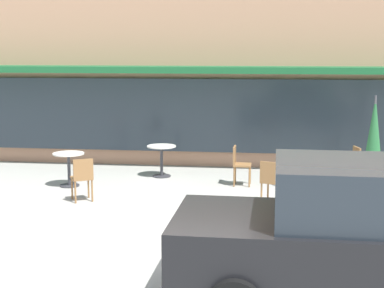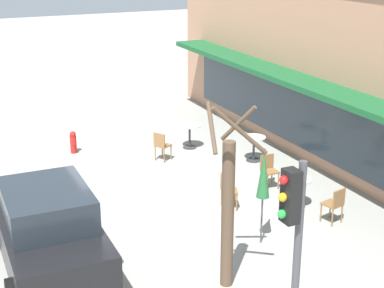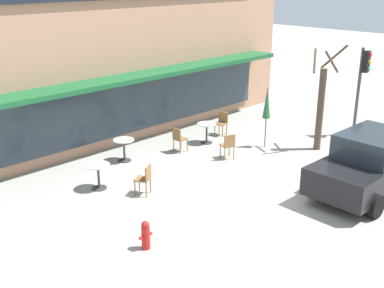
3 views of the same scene
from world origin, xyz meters
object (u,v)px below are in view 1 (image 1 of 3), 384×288
object	(u,v)px
cafe_chair_0	(82,176)
cafe_table_by_tree	(69,164)
cafe_table_streetside	(162,156)
cafe_chair_1	(239,162)
parked_sedan	(355,236)
cafe_table_near_wall	(301,165)
patio_umbrella_green_folded	(374,126)
cafe_chair_2	(352,163)
cafe_chair_3	(272,179)

from	to	relation	value
cafe_chair_0	cafe_table_by_tree	bearing A→B (deg)	119.61
cafe_table_streetside	cafe_table_by_tree	world-z (taller)	same
cafe_chair_1	parked_sedan	bearing A→B (deg)	-75.10
cafe_table_near_wall	patio_umbrella_green_folded	xyz separation A→B (m)	(1.22, -1.77, 1.11)
cafe_table_streetside	cafe_chair_1	bearing A→B (deg)	-19.37
cafe_table_streetside	cafe_chair_0	distance (m)	2.78
cafe_table_near_wall	cafe_chair_0	xyz separation A→B (m)	(-4.44, -1.82, 0.01)
cafe_chair_0	cafe_chair_2	size ratio (longest dim) A/B	1.00
cafe_chair_3	parked_sedan	size ratio (longest dim) A/B	0.21
parked_sedan	cafe_chair_1	bearing A→B (deg)	104.90
cafe_chair_2	patio_umbrella_green_folded	bearing A→B (deg)	-87.68
patio_umbrella_green_folded	cafe_chair_3	world-z (taller)	patio_umbrella_green_folded
patio_umbrella_green_folded	cafe_chair_3	bearing A→B (deg)	175.95
cafe_chair_2	cafe_table_near_wall	bearing A→B (deg)	-166.88
cafe_chair_1	cafe_chair_2	world-z (taller)	same
cafe_chair_2	parked_sedan	world-z (taller)	parked_sedan
cafe_chair_1	cafe_chair_2	bearing A→B (deg)	5.27
cafe_table_near_wall	cafe_chair_1	distance (m)	1.38
cafe_chair_0	cafe_table_near_wall	bearing A→B (deg)	22.30
patio_umbrella_green_folded	cafe_chair_0	size ratio (longest dim) A/B	2.47
cafe_table_near_wall	parked_sedan	world-z (taller)	parked_sedan
cafe_table_by_tree	patio_umbrella_green_folded	xyz separation A→B (m)	(6.38, -1.22, 1.11)
cafe_table_by_tree	cafe_chair_0	distance (m)	1.45
cafe_chair_0	cafe_chair_3	size ratio (longest dim) A/B	1.00
patio_umbrella_green_folded	cafe_chair_1	xyz separation A→B (m)	(-2.60, 1.81, -1.10)
cafe_table_near_wall	cafe_chair_3	size ratio (longest dim) A/B	0.85
cafe_table_streetside	parked_sedan	world-z (taller)	parked_sedan
cafe_table_by_tree	patio_umbrella_green_folded	bearing A→B (deg)	-10.78
cafe_table_by_tree	cafe_chair_0	bearing A→B (deg)	-60.39
cafe_table_by_tree	cafe_chair_3	size ratio (longest dim) A/B	0.85
parked_sedan	cafe_table_by_tree	bearing A→B (deg)	133.99
cafe_table_streetside	cafe_table_by_tree	xyz separation A→B (m)	(-1.88, -1.26, 0.00)
cafe_table_streetside	cafe_chair_0	bearing A→B (deg)	-114.80
patio_umbrella_green_folded	cafe_chair_2	distance (m)	2.32
cafe_chair_1	cafe_table_by_tree	bearing A→B (deg)	-171.10
patio_umbrella_green_folded	parked_sedan	bearing A→B (deg)	-102.09
parked_sedan	cafe_table_near_wall	bearing A→B (deg)	92.55
patio_umbrella_green_folded	cafe_chair_3	xyz separation A→B (m)	(-1.88, 0.13, -1.10)
parked_sedan	cafe_chair_3	bearing A→B (deg)	101.63
cafe_table_streetside	cafe_table_by_tree	bearing A→B (deg)	-146.24
cafe_chair_3	parked_sedan	world-z (taller)	parked_sedan
cafe_chair_1	cafe_chair_2	xyz separation A→B (m)	(2.52, 0.23, 0.00)
cafe_table_near_wall	cafe_table_streetside	xyz separation A→B (m)	(-3.28, 0.70, 0.00)
cafe_table_near_wall	cafe_chair_0	world-z (taller)	cafe_chair_0
patio_umbrella_green_folded	cafe_chair_2	bearing A→B (deg)	92.32
cafe_chair_3	parked_sedan	xyz separation A→B (m)	(0.94, -4.55, 0.35)
cafe_table_near_wall	patio_umbrella_green_folded	bearing A→B (deg)	-55.46
cafe_table_streetside	cafe_chair_1	distance (m)	2.01
cafe_table_by_tree	cafe_chair_3	bearing A→B (deg)	-13.52
cafe_table_near_wall	cafe_table_streetside	world-z (taller)	same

